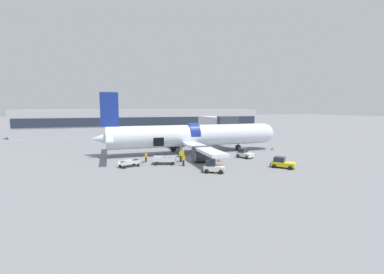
{
  "coord_description": "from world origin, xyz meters",
  "views": [
    {
      "loc": [
        -11.34,
        -39.15,
        7.9
      ],
      "look_at": [
        1.96,
        1.88,
        3.08
      ],
      "focal_mm": 24.0,
      "sensor_mm": 36.0,
      "label": 1
    }
  ],
  "objects_px": {
    "baggage_tug_rear": "(282,163)",
    "ground_crew_loader_a": "(183,160)",
    "baggage_tug_lead": "(213,167)",
    "airplane": "(190,136)",
    "baggage_cart_loading": "(165,160)",
    "baggage_cart_queued": "(130,163)",
    "baggage_tug_mid": "(245,154)",
    "ground_crew_driver": "(181,156)",
    "ground_crew_supervisor": "(146,157)",
    "ground_crew_loader_b": "(183,153)"
  },
  "relations": [
    {
      "from": "baggage_tug_rear",
      "to": "ground_crew_loader_a",
      "type": "relative_size",
      "value": 1.88
    },
    {
      "from": "baggage_tug_rear",
      "to": "baggage_tug_lead",
      "type": "bearing_deg",
      "value": 176.71
    },
    {
      "from": "airplane",
      "to": "baggage_cart_loading",
      "type": "distance_m",
      "value": 9.92
    },
    {
      "from": "baggage_tug_lead",
      "to": "baggage_cart_queued",
      "type": "distance_m",
      "value": 11.57
    },
    {
      "from": "baggage_tug_mid",
      "to": "ground_crew_loader_a",
      "type": "bearing_deg",
      "value": -166.24
    },
    {
      "from": "ground_crew_driver",
      "to": "ground_crew_supervisor",
      "type": "relative_size",
      "value": 1.1
    },
    {
      "from": "baggage_cart_queued",
      "to": "ground_crew_loader_a",
      "type": "height_order",
      "value": "ground_crew_loader_a"
    },
    {
      "from": "ground_crew_supervisor",
      "to": "baggage_tug_mid",
      "type": "bearing_deg",
      "value": -5.53
    },
    {
      "from": "baggage_tug_mid",
      "to": "ground_crew_driver",
      "type": "relative_size",
      "value": 1.71
    },
    {
      "from": "airplane",
      "to": "baggage_tug_rear",
      "type": "height_order",
      "value": "airplane"
    },
    {
      "from": "baggage_tug_rear",
      "to": "baggage_cart_loading",
      "type": "distance_m",
      "value": 16.03
    },
    {
      "from": "ground_crew_loader_a",
      "to": "ground_crew_loader_b",
      "type": "height_order",
      "value": "ground_crew_loader_a"
    },
    {
      "from": "baggage_tug_lead",
      "to": "baggage_cart_loading",
      "type": "height_order",
      "value": "baggage_tug_lead"
    },
    {
      "from": "baggage_tug_mid",
      "to": "baggage_cart_queued",
      "type": "height_order",
      "value": "baggage_tug_mid"
    },
    {
      "from": "baggage_cart_queued",
      "to": "ground_crew_supervisor",
      "type": "bearing_deg",
      "value": 42.55
    },
    {
      "from": "baggage_cart_loading",
      "to": "ground_crew_loader_a",
      "type": "height_order",
      "value": "ground_crew_loader_a"
    },
    {
      "from": "airplane",
      "to": "baggage_tug_rear",
      "type": "xyz_separation_m",
      "value": [
        8.28,
        -14.52,
        -2.39
      ]
    },
    {
      "from": "airplane",
      "to": "ground_crew_loader_a",
      "type": "height_order",
      "value": "airplane"
    },
    {
      "from": "baggage_tug_mid",
      "to": "ground_crew_loader_a",
      "type": "relative_size",
      "value": 1.71
    },
    {
      "from": "ground_crew_loader_a",
      "to": "airplane",
      "type": "bearing_deg",
      "value": 67.02
    },
    {
      "from": "airplane",
      "to": "ground_crew_loader_b",
      "type": "distance_m",
      "value": 5.6
    },
    {
      "from": "baggage_cart_queued",
      "to": "ground_crew_loader_a",
      "type": "xyz_separation_m",
      "value": [
        7.08,
        -1.87,
        0.44
      ]
    },
    {
      "from": "baggage_cart_queued",
      "to": "ground_crew_loader_b",
      "type": "height_order",
      "value": "ground_crew_loader_b"
    },
    {
      "from": "airplane",
      "to": "baggage_cart_queued",
      "type": "xyz_separation_m",
      "value": [
        -11.08,
        -7.57,
        -2.55
      ]
    },
    {
      "from": "airplane",
      "to": "ground_crew_loader_a",
      "type": "xyz_separation_m",
      "value": [
        -4.0,
        -9.44,
        -2.11
      ]
    },
    {
      "from": "baggage_tug_mid",
      "to": "ground_crew_loader_b",
      "type": "distance_m",
      "value": 9.9
    },
    {
      "from": "ground_crew_loader_b",
      "to": "baggage_tug_rear",
      "type": "bearing_deg",
      "value": -42.76
    },
    {
      "from": "baggage_cart_loading",
      "to": "baggage_tug_rear",
      "type": "bearing_deg",
      "value": -26.26
    },
    {
      "from": "baggage_tug_mid",
      "to": "baggage_tug_rear",
      "type": "bearing_deg",
      "value": -80.58
    },
    {
      "from": "airplane",
      "to": "baggage_tug_mid",
      "type": "bearing_deg",
      "value": -43.99
    },
    {
      "from": "airplane",
      "to": "ground_crew_supervisor",
      "type": "bearing_deg",
      "value": -148.47
    },
    {
      "from": "baggage_tug_lead",
      "to": "baggage_tug_rear",
      "type": "relative_size",
      "value": 0.92
    },
    {
      "from": "baggage_cart_queued",
      "to": "ground_crew_loader_a",
      "type": "distance_m",
      "value": 7.34
    },
    {
      "from": "airplane",
      "to": "ground_crew_driver",
      "type": "bearing_deg",
      "value": -118.93
    },
    {
      "from": "baggage_cart_queued",
      "to": "ground_crew_loader_b",
      "type": "relative_size",
      "value": 2.36
    },
    {
      "from": "baggage_cart_queued",
      "to": "ground_crew_supervisor",
      "type": "xyz_separation_m",
      "value": [
        2.53,
        2.32,
        0.36
      ]
    },
    {
      "from": "baggage_tug_rear",
      "to": "ground_crew_driver",
      "type": "distance_m",
      "value": 14.34
    },
    {
      "from": "airplane",
      "to": "ground_crew_loader_b",
      "type": "relative_size",
      "value": 20.86
    },
    {
      "from": "baggage_tug_lead",
      "to": "baggage_tug_rear",
      "type": "distance_m",
      "value": 9.74
    },
    {
      "from": "ground_crew_loader_a",
      "to": "baggage_cart_queued",
      "type": "bearing_deg",
      "value": 165.17
    },
    {
      "from": "baggage_cart_loading",
      "to": "ground_crew_supervisor",
      "type": "height_order",
      "value": "ground_crew_supervisor"
    },
    {
      "from": "baggage_tug_mid",
      "to": "baggage_cart_loading",
      "type": "xyz_separation_m",
      "value": [
        -13.08,
        -0.68,
        -0.11
      ]
    },
    {
      "from": "baggage_tug_rear",
      "to": "ground_crew_loader_b",
      "type": "relative_size",
      "value": 2.04
    },
    {
      "from": "baggage_cart_loading",
      "to": "baggage_cart_queued",
      "type": "xyz_separation_m",
      "value": [
        -4.99,
        -0.14,
        -0.07
      ]
    },
    {
      "from": "baggage_tug_mid",
      "to": "ground_crew_driver",
      "type": "height_order",
      "value": "ground_crew_driver"
    },
    {
      "from": "baggage_tug_rear",
      "to": "ground_crew_driver",
      "type": "relative_size",
      "value": 1.88
    },
    {
      "from": "ground_crew_supervisor",
      "to": "baggage_cart_loading",
      "type": "bearing_deg",
      "value": -41.56
    },
    {
      "from": "ground_crew_loader_a",
      "to": "ground_crew_driver",
      "type": "xyz_separation_m",
      "value": [
        0.44,
        2.99,
        -0.0
      ]
    },
    {
      "from": "ground_crew_loader_b",
      "to": "ground_crew_supervisor",
      "type": "distance_m",
      "value": 5.98
    },
    {
      "from": "airplane",
      "to": "ground_crew_loader_b",
      "type": "bearing_deg",
      "value": -120.63
    }
  ]
}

